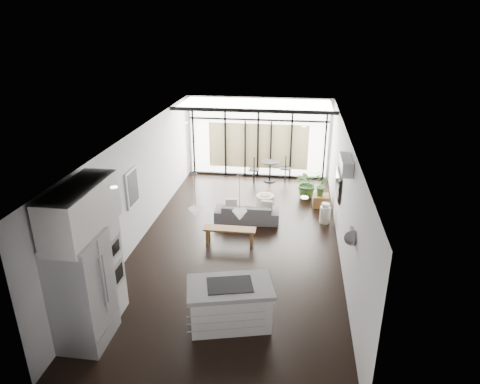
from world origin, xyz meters
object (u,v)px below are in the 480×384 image
(sofa, at_px, (247,210))
(pouf, at_px, (265,202))
(console_bench, at_px, (230,236))
(milk_can, at_px, (325,213))
(tv, at_px, (338,185))
(island, at_px, (230,304))
(fridge, at_px, (82,291))

(sofa, xyz_separation_m, pouf, (0.43, 0.89, -0.13))
(sofa, height_order, console_bench, sofa)
(milk_can, distance_m, tv, 1.13)
(console_bench, xyz_separation_m, tv, (2.67, 1.09, 1.09))
(island, relative_size, fridge, 0.76)
(sofa, relative_size, tv, 1.61)
(sofa, bearing_deg, island, 90.62)
(fridge, height_order, pouf, fridge)
(sofa, distance_m, console_bench, 1.36)
(tv, bearing_deg, milk_can, 119.42)
(console_bench, relative_size, pouf, 2.43)
(tv, bearing_deg, console_bench, -157.79)
(milk_can, bearing_deg, sofa, -174.75)
(console_bench, xyz_separation_m, milk_can, (2.42, 1.52, 0.08))
(pouf, relative_size, tv, 0.49)
(sofa, xyz_separation_m, milk_can, (2.15, 0.20, -0.06))
(fridge, distance_m, pouf, 6.58)
(island, xyz_separation_m, milk_can, (1.93, 4.53, -0.13))
(sofa, bearing_deg, console_bench, 75.98)
(pouf, distance_m, milk_can, 1.85)
(console_bench, bearing_deg, pouf, 72.15)
(island, relative_size, pouf, 2.86)
(sofa, bearing_deg, pouf, -118.18)
(island, height_order, fridge, fridge)
(fridge, distance_m, sofa, 5.58)
(island, xyz_separation_m, console_bench, (-0.49, 3.01, -0.21))
(island, distance_m, milk_can, 4.93)
(fridge, height_order, tv, fridge)
(island, height_order, sofa, island)
(milk_can, relative_size, tv, 0.53)
(island, relative_size, sofa, 0.86)
(pouf, xyz_separation_m, tv, (1.96, -1.13, 1.09))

